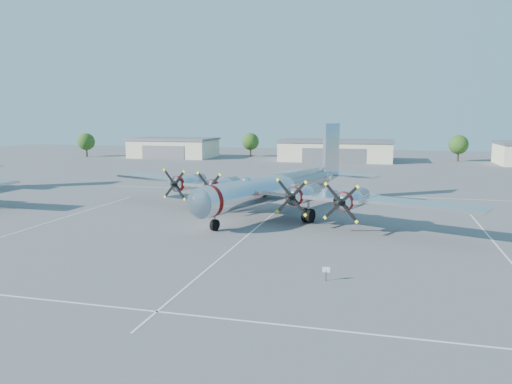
% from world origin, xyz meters
% --- Properties ---
extents(ground, '(260.00, 260.00, 0.00)m').
position_xyz_m(ground, '(0.00, 0.00, 0.00)').
color(ground, '#4F4F51').
rests_on(ground, ground).
extents(parking_lines, '(60.00, 50.08, 0.01)m').
position_xyz_m(parking_lines, '(0.00, -1.75, 0.01)').
color(parking_lines, silver).
rests_on(parking_lines, ground).
extents(hangar_west, '(22.60, 14.60, 5.40)m').
position_xyz_m(hangar_west, '(-45.00, 81.96, 2.71)').
color(hangar_west, beige).
rests_on(hangar_west, ground).
extents(hangar_center, '(28.60, 14.60, 5.40)m').
position_xyz_m(hangar_center, '(0.00, 81.96, 2.71)').
color(hangar_center, beige).
rests_on(hangar_center, ground).
extents(tree_far_west, '(4.80, 4.80, 6.64)m').
position_xyz_m(tree_far_west, '(-70.00, 78.00, 4.22)').
color(tree_far_west, '#382619').
rests_on(tree_far_west, ground).
extents(tree_west, '(4.80, 4.80, 6.64)m').
position_xyz_m(tree_west, '(-25.00, 90.00, 4.22)').
color(tree_west, '#382619').
rests_on(tree_west, ground).
extents(tree_east, '(4.80, 4.80, 6.64)m').
position_xyz_m(tree_east, '(30.00, 88.00, 4.22)').
color(tree_east, '#382619').
rests_on(tree_east, ground).
extents(main_bomber_b29, '(54.56, 46.22, 10.23)m').
position_xyz_m(main_bomber_b29, '(0.30, 8.48, 0.00)').
color(main_bomber_b29, silver).
rests_on(main_bomber_b29, ground).
extents(info_placard, '(0.51, 0.11, 0.97)m').
position_xyz_m(info_placard, '(8.73, -14.07, 0.68)').
color(info_placard, black).
rests_on(info_placard, ground).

